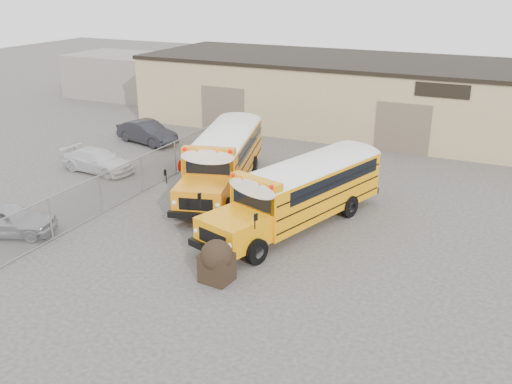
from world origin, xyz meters
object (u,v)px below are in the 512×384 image
at_px(school_bus_left, 246,125).
at_px(car_dark, 147,132).
at_px(tarp_bundle, 217,260).
at_px(car_white, 98,161).
at_px(school_bus_right, 376,157).
at_px(car_silver, 6,219).

height_order(school_bus_left, car_dark, school_bus_left).
bearing_deg(tarp_bundle, car_white, 146.55).
height_order(school_bus_right, car_silver, school_bus_right).
xyz_separation_m(car_white, car_dark, (-0.88, 5.72, 0.09)).
bearing_deg(school_bus_left, car_silver, -103.94).
xyz_separation_m(school_bus_left, tarp_bundle, (5.94, -14.24, -0.88)).
bearing_deg(car_dark, car_white, -157.88).
height_order(school_bus_right, tarp_bundle, school_bus_right).
xyz_separation_m(school_bus_right, car_dark, (-15.00, 1.96, -0.92)).
distance_m(tarp_bundle, car_silver, 9.57).
bearing_deg(school_bus_left, tarp_bundle, -67.36).
distance_m(school_bus_right, tarp_bundle, 11.70).
relative_size(school_bus_left, car_dark, 2.37).
bearing_deg(tarp_bundle, car_silver, -177.79).
relative_size(school_bus_right, tarp_bundle, 6.40).
distance_m(school_bus_left, school_bus_right, 9.00).
distance_m(school_bus_left, car_white, 8.73).
bearing_deg(car_white, school_bus_right, -71.18).
height_order(tarp_bundle, car_dark, tarp_bundle).
relative_size(school_bus_right, car_silver, 2.46).
xyz_separation_m(tarp_bundle, car_dark, (-12.41, 13.33, -0.08)).
bearing_deg(car_white, tarp_bundle, -119.55).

